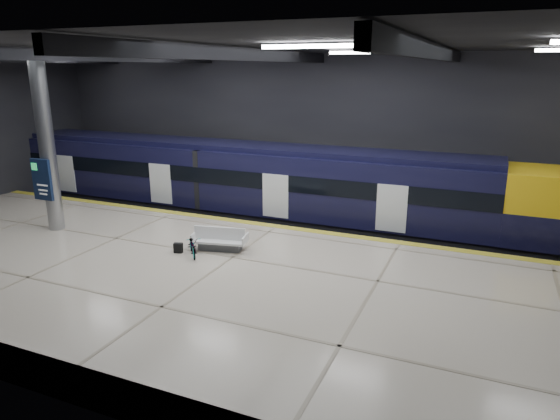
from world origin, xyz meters
The scene contains 10 objects.
ground centered at (0.00, 0.00, 0.00)m, with size 30.00×30.00×0.00m, color black.
room_shell centered at (0.00, 0.00, 5.72)m, with size 30.10×16.10×8.05m.
platform centered at (0.00, -2.50, 0.55)m, with size 30.00×11.00×1.10m, color beige.
safety_strip centered at (0.00, 2.75, 1.11)m, with size 30.00×0.40×0.01m, color gold.
rails centered at (0.00, 5.50, 0.08)m, with size 30.00×1.52×0.16m.
train centered at (-1.83, 5.50, 2.06)m, with size 29.40×2.84×3.79m.
bench centered at (-0.74, -0.54, 1.40)m, with size 2.04×1.18×0.85m.
bicycle centered at (-1.34, -1.36, 1.46)m, with size 0.48×1.36×0.72m, color #99999E.
pannier_bag centered at (-1.94, -1.36, 1.28)m, with size 0.30×0.18×0.35m, color black.
info_column centered at (-8.00, -1.03, 4.46)m, with size 0.90×0.78×6.90m.
Camera 1 is at (7.79, -14.99, 7.34)m, focal length 32.00 mm.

